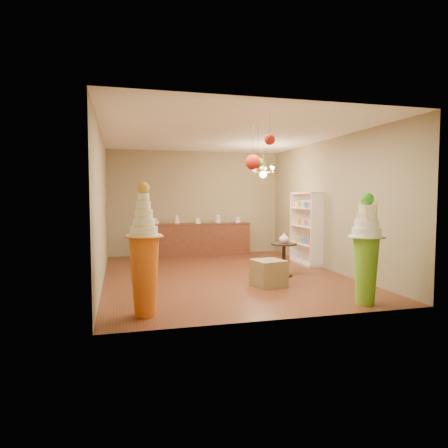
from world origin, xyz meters
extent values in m
plane|color=#5B2C18|center=(0.00, 0.00, 0.00)|extent=(6.50, 6.50, 0.00)
plane|color=white|center=(0.00, 0.00, 3.00)|extent=(6.50, 6.50, 0.00)
cube|color=gray|center=(0.00, 3.25, 1.50)|extent=(5.00, 0.04, 3.00)
cube|color=gray|center=(0.00, -3.25, 1.50)|extent=(5.00, 0.04, 3.00)
cube|color=gray|center=(-2.50, 0.00, 1.50)|extent=(0.04, 6.50, 3.00)
cube|color=gray|center=(2.50, 0.00, 1.50)|extent=(0.04, 6.50, 3.00)
cone|color=#70BF2A|center=(1.57, -2.85, 0.53)|extent=(0.43, 0.43, 1.06)
cylinder|color=white|center=(1.57, -2.85, 1.07)|extent=(0.58, 0.58, 0.03)
cylinder|color=white|center=(1.57, -2.85, 1.15)|extent=(0.47, 0.47, 0.12)
cylinder|color=white|center=(1.57, -2.85, 1.27)|extent=(0.39, 0.39, 0.12)
cylinder|color=white|center=(1.57, -2.85, 1.39)|extent=(0.32, 0.32, 0.12)
cylinder|color=white|center=(1.57, -2.85, 1.51)|extent=(0.26, 0.26, 0.12)
sphere|color=green|center=(1.57, -2.85, 1.65)|extent=(0.20, 0.20, 0.20)
cone|color=orange|center=(-1.83, -2.59, 0.56)|extent=(0.45, 0.45, 1.13)
cylinder|color=white|center=(-1.83, -2.59, 1.14)|extent=(0.54, 0.54, 0.03)
cylinder|color=white|center=(-1.83, -2.59, 1.22)|extent=(0.40, 0.40, 0.12)
cylinder|color=white|center=(-1.83, -2.59, 1.33)|extent=(0.32, 0.32, 0.12)
cylinder|color=white|center=(-1.83, -2.59, 1.45)|extent=(0.26, 0.26, 0.12)
cylinder|color=white|center=(-1.83, -2.59, 1.57)|extent=(0.21, 0.21, 0.12)
cylinder|color=white|center=(-1.83, -2.59, 1.68)|extent=(0.16, 0.16, 0.12)
sphere|color=gold|center=(-1.83, -2.59, 1.81)|extent=(0.17, 0.17, 0.17)
cube|color=olive|center=(0.55, -1.27, 0.25)|extent=(0.64, 0.64, 0.50)
cube|color=#5D2E1D|center=(0.00, 2.97, 0.45)|extent=(3.00, 0.50, 0.90)
cube|color=#5D2E1D|center=(0.00, 2.97, 0.91)|extent=(3.04, 0.54, 0.03)
cylinder|color=white|center=(-1.20, 2.97, 1.00)|extent=(0.18, 0.18, 0.16)
cylinder|color=white|center=(-0.60, 2.97, 1.04)|extent=(0.18, 0.18, 0.24)
cylinder|color=white|center=(0.00, 2.97, 1.00)|extent=(0.18, 0.18, 0.16)
cylinder|color=white|center=(0.60, 2.97, 1.04)|extent=(0.18, 0.18, 0.24)
cylinder|color=white|center=(1.20, 2.97, 1.00)|extent=(0.18, 0.18, 0.16)
cube|color=white|center=(2.48, 0.80, 0.90)|extent=(0.04, 1.20, 1.80)
cube|color=white|center=(2.32, 0.80, 0.50)|extent=(0.30, 1.14, 0.03)
cube|color=white|center=(2.32, 0.80, 0.95)|extent=(0.30, 1.14, 0.03)
cube|color=white|center=(2.32, 0.80, 1.40)|extent=(0.30, 1.14, 0.03)
cylinder|color=black|center=(1.21, -0.47, 0.02)|extent=(0.46, 0.46, 0.04)
cylinder|color=black|center=(1.21, -0.47, 0.34)|extent=(0.09, 0.09, 0.69)
cylinder|color=black|center=(1.21, -0.47, 0.69)|extent=(0.69, 0.69, 0.04)
imported|color=white|center=(1.21, -0.47, 0.82)|extent=(0.25, 0.25, 0.22)
cylinder|color=#3E342C|center=(0.07, -1.76, 2.64)|extent=(0.01, 0.01, 0.72)
sphere|color=#AB1D11|center=(0.07, -1.76, 2.28)|extent=(0.26, 0.26, 0.26)
cylinder|color=#3E342C|center=(0.40, -1.08, 2.67)|extent=(0.01, 0.01, 0.66)
sphere|color=green|center=(0.40, -1.08, 2.34)|extent=(0.19, 0.19, 0.19)
cylinder|color=#3E342C|center=(0.09, -2.47, 2.78)|extent=(0.01, 0.01, 0.43)
sphere|color=#AB1D11|center=(0.09, -2.47, 2.57)|extent=(0.17, 0.17, 0.17)
cylinder|color=gold|center=(1.36, 1.26, 2.75)|extent=(0.02, 0.02, 0.50)
cylinder|color=gold|center=(1.36, 1.26, 2.45)|extent=(0.10, 0.10, 0.30)
sphere|color=#FED88C|center=(1.36, 1.26, 2.25)|extent=(0.18, 0.18, 0.18)
camera|label=1|loc=(-2.15, -8.28, 1.70)|focal=32.00mm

